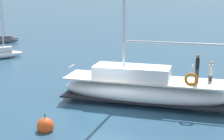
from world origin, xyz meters
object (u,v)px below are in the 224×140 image
Objects in this scene: moored_sloop_near at (1,53)px; main_sailboat at (143,88)px; moored_catamaran at (2,38)px; mooring_buoy at (45,126)px.

main_sailboat is at bearing -112.15° from moored_sloop_near.
moored_sloop_near is at bearing 67.85° from main_sailboat.
moored_catamaran reaches higher than mooring_buoy.
moored_catamaran is (14.47, 23.25, -0.43)m from main_sailboat.
main_sailboat reaches higher than moored_sloop_near.
moored_sloop_near is at bearing -138.79° from moored_catamaran.
mooring_buoy is at bearing -134.37° from moored_catamaran.
main_sailboat is 6.22m from mooring_buoy.
mooring_buoy is at bearing 152.41° from main_sailboat.
moored_sloop_near is 6.81× the size of mooring_buoy.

